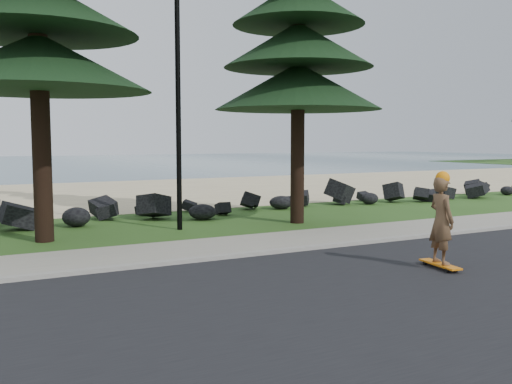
% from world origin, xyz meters
% --- Properties ---
extents(ground, '(160.00, 160.00, 0.00)m').
position_xyz_m(ground, '(0.00, 0.00, 0.00)').
color(ground, '#2A4E18').
rests_on(ground, ground).
extents(road, '(160.00, 7.00, 0.02)m').
position_xyz_m(road, '(0.00, -4.50, 0.01)').
color(road, black).
rests_on(road, ground).
extents(kerb, '(160.00, 0.20, 0.10)m').
position_xyz_m(kerb, '(0.00, -0.90, 0.05)').
color(kerb, gray).
rests_on(kerb, ground).
extents(sidewalk, '(160.00, 2.00, 0.08)m').
position_xyz_m(sidewalk, '(0.00, 0.20, 0.04)').
color(sidewalk, gray).
rests_on(sidewalk, ground).
extents(beach_sand, '(160.00, 15.00, 0.01)m').
position_xyz_m(beach_sand, '(0.00, 14.50, 0.01)').
color(beach_sand, tan).
rests_on(beach_sand, ground).
extents(ocean, '(160.00, 58.00, 0.01)m').
position_xyz_m(ocean, '(0.00, 51.00, 0.00)').
color(ocean, '#325360').
rests_on(ocean, ground).
extents(seawall_boulders, '(60.00, 2.40, 1.10)m').
position_xyz_m(seawall_boulders, '(0.00, 5.60, 0.00)').
color(seawall_boulders, black).
rests_on(seawall_boulders, ground).
extents(lamp_post, '(0.25, 0.14, 8.14)m').
position_xyz_m(lamp_post, '(0.00, 3.20, 4.13)').
color(lamp_post, black).
rests_on(lamp_post, ground).
extents(skateboarder, '(0.47, 1.01, 1.83)m').
position_xyz_m(skateboarder, '(2.68, -3.61, 0.92)').
color(skateboarder, orange).
rests_on(skateboarder, ground).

